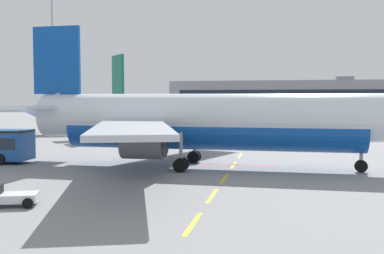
{
  "coord_description": "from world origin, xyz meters",
  "views": [
    {
      "loc": [
        21.84,
        -17.82,
        5.75
      ],
      "look_at": [
        14.75,
        19.24,
        3.43
      ],
      "focal_mm": 42.58,
      "sensor_mm": 36.0,
      "label": 1
    }
  ],
  "objects": [
    {
      "name": "terminal_satellite",
      "position": [
        30.83,
        158.69,
        6.27
      ],
      "size": [
        98.92,
        20.73,
        14.11
      ],
      "color": "gray",
      "rests_on": "ground"
    },
    {
      "name": "apron_light_mast_near",
      "position": [
        -19.02,
        59.78,
        16.58
      ],
      "size": [
        1.8,
        1.8,
        26.91
      ],
      "color": "slate",
      "rests_on": "ground"
    },
    {
      "name": "apron_paint_markings",
      "position": [
        18.0,
        38.46,
        0.0
      ],
      "size": [
        8.0,
        96.61,
        0.01
      ],
      "color": "yellow",
      "rests_on": "ground"
    },
    {
      "name": "airliner_mid_left",
      "position": [
        -11.04,
        58.94,
        4.03
      ],
      "size": [
        28.94,
        31.4,
        12.44
      ],
      "color": "silver",
      "rests_on": "ground"
    },
    {
      "name": "airliner_foreground",
      "position": [
        15.73,
        19.7,
        3.95
      ],
      "size": [
        34.72,
        34.62,
        12.2
      ],
      "color": "silver",
      "rests_on": "ground"
    }
  ]
}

